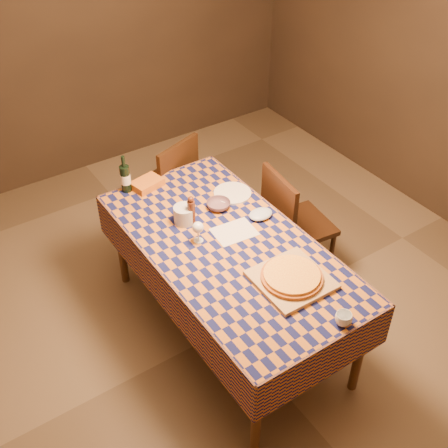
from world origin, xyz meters
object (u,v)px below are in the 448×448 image
(bowl, at_px, (218,205))
(pizza, at_px, (292,276))
(dining_table, at_px, (228,254))
(chair_right, at_px, (291,221))
(white_plate, at_px, (232,193))
(chair_far, at_px, (169,185))
(wine_bottle, at_px, (125,178))
(cutting_board, at_px, (291,280))

(bowl, bearing_deg, pizza, -92.56)
(dining_table, relative_size, chair_right, 1.98)
(white_plate, height_order, chair_right, chair_right)
(pizza, bearing_deg, chair_far, 87.95)
(bowl, bearing_deg, wine_bottle, 128.74)
(pizza, bearing_deg, chair_right, 49.81)
(cutting_board, height_order, wine_bottle, wine_bottle)
(cutting_board, bearing_deg, chair_right, 49.81)
(dining_table, xyz_separation_m, chair_far, (0.17, 1.08, -0.17))
(bowl, bearing_deg, white_plate, 25.27)
(bowl, relative_size, chair_right, 0.17)
(chair_right, bearing_deg, wine_bottle, 145.09)
(chair_far, bearing_deg, dining_table, -99.12)
(dining_table, xyz_separation_m, white_plate, (0.32, 0.43, 0.08))
(white_plate, bearing_deg, pizza, -102.89)
(cutting_board, relative_size, bowl, 2.51)
(wine_bottle, relative_size, chair_far, 0.30)
(cutting_board, relative_size, chair_far, 0.43)
(bowl, bearing_deg, cutting_board, -92.56)
(dining_table, xyz_separation_m, cutting_board, (0.12, -0.46, 0.09))
(chair_right, bearing_deg, bowl, 165.17)
(cutting_board, relative_size, white_plate, 1.53)
(cutting_board, distance_m, white_plate, 0.91)
(pizza, bearing_deg, white_plate, 77.11)
(bowl, bearing_deg, dining_table, -114.02)
(chair_far, relative_size, chair_right, 1.00)
(pizza, xyz_separation_m, chair_far, (0.06, 1.54, -0.29))
(bowl, bearing_deg, chair_right, -14.83)
(chair_far, bearing_deg, white_plate, -77.33)
(cutting_board, bearing_deg, pizza, 0.00)
(white_plate, bearing_deg, bowl, -154.73)
(wine_bottle, height_order, chair_far, wine_bottle)
(cutting_board, distance_m, chair_right, 0.91)
(pizza, distance_m, white_plate, 0.91)
(pizza, xyz_separation_m, white_plate, (0.20, 0.88, -0.03))
(pizza, distance_m, chair_right, 0.92)
(wine_bottle, relative_size, chair_right, 0.30)
(bowl, height_order, chair_far, chair_far)
(wine_bottle, bearing_deg, white_plate, -37.06)
(bowl, xyz_separation_m, white_plate, (0.17, 0.08, -0.02))
(chair_far, bearing_deg, cutting_board, -92.05)
(dining_table, distance_m, pizza, 0.49)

